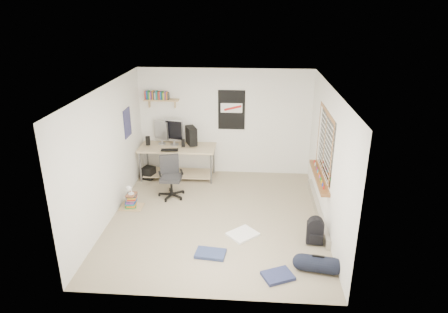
# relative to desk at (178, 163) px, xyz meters

# --- Properties ---
(floor) EXTENTS (4.00, 4.50, 0.01)m
(floor) POSITION_rel_desk_xyz_m (1.07, -1.83, -0.37)
(floor) COLOR gray
(floor) RESTS_ON ground
(ceiling) EXTENTS (4.00, 4.50, 0.01)m
(ceiling) POSITION_rel_desk_xyz_m (1.07, -1.83, 2.14)
(ceiling) COLOR white
(ceiling) RESTS_ON ground
(back_wall) EXTENTS (4.00, 0.01, 2.50)m
(back_wall) POSITION_rel_desk_xyz_m (1.07, 0.42, 0.89)
(back_wall) COLOR silver
(back_wall) RESTS_ON ground
(left_wall) EXTENTS (0.01, 4.50, 2.50)m
(left_wall) POSITION_rel_desk_xyz_m (-0.93, -1.83, 0.89)
(left_wall) COLOR silver
(left_wall) RESTS_ON ground
(right_wall) EXTENTS (0.01, 4.50, 2.50)m
(right_wall) POSITION_rel_desk_xyz_m (3.08, -1.83, 0.89)
(right_wall) COLOR silver
(right_wall) RESTS_ON ground
(desk) EXTENTS (1.75, 0.79, 0.79)m
(desk) POSITION_rel_desk_xyz_m (0.00, 0.00, 0.00)
(desk) COLOR tan
(desk) RESTS_ON floor
(monitor_left) EXTENTS (0.38, 0.29, 0.43)m
(monitor_left) POSITION_rel_desk_xyz_m (-0.39, 0.17, 0.64)
(monitor_left) COLOR #9E9EA3
(monitor_left) RESTS_ON desk
(monitor_right) EXTENTS (0.46, 0.21, 0.49)m
(monitor_right) POSITION_rel_desk_xyz_m (-0.09, 0.12, 0.67)
(monitor_right) COLOR #B9BABF
(monitor_right) RESTS_ON desk
(pc_tower) EXTENTS (0.33, 0.43, 0.41)m
(pc_tower) POSITION_rel_desk_xyz_m (0.31, 0.14, 0.63)
(pc_tower) COLOR black
(pc_tower) RESTS_ON desk
(keyboard) EXTENTS (0.39, 0.17, 0.02)m
(keyboard) POSITION_rel_desk_xyz_m (-0.11, -0.32, 0.44)
(keyboard) COLOR black
(keyboard) RESTS_ON desk
(speaker_left) EXTENTS (0.12, 0.12, 0.20)m
(speaker_left) POSITION_rel_desk_xyz_m (-0.68, 0.00, 0.53)
(speaker_left) COLOR black
(speaker_left) RESTS_ON desk
(speaker_right) EXTENTS (0.09, 0.09, 0.16)m
(speaker_right) POSITION_rel_desk_xyz_m (0.15, -0.06, 0.51)
(speaker_right) COLOR black
(speaker_right) RESTS_ON desk
(office_chair) EXTENTS (0.74, 0.74, 0.89)m
(office_chair) POSITION_rel_desk_xyz_m (0.04, -1.01, 0.12)
(office_chair) COLOR #27272A
(office_chair) RESTS_ON floor
(wall_shelf) EXTENTS (0.80, 0.22, 0.24)m
(wall_shelf) POSITION_rel_desk_xyz_m (-0.38, 0.31, 1.42)
(wall_shelf) COLOR tan
(wall_shelf) RESTS_ON back_wall
(poster_back_wall) EXTENTS (0.62, 0.03, 0.92)m
(poster_back_wall) POSITION_rel_desk_xyz_m (1.22, 0.40, 1.19)
(poster_back_wall) COLOR black
(poster_back_wall) RESTS_ON back_wall
(poster_left_wall) EXTENTS (0.02, 0.42, 0.60)m
(poster_left_wall) POSITION_rel_desk_xyz_m (-0.91, -0.63, 1.14)
(poster_left_wall) COLOR navy
(poster_left_wall) RESTS_ON left_wall
(window) EXTENTS (0.10, 1.50, 1.26)m
(window) POSITION_rel_desk_xyz_m (3.02, -1.53, 1.08)
(window) COLOR brown
(window) RESTS_ON right_wall
(baseboard_heater) EXTENTS (0.08, 2.50, 0.18)m
(baseboard_heater) POSITION_rel_desk_xyz_m (3.03, -1.53, -0.28)
(baseboard_heater) COLOR #B7B2A8
(baseboard_heater) RESTS_ON floor
(backpack) EXTENTS (0.30, 0.25, 0.38)m
(backpack) POSITION_rel_desk_xyz_m (2.82, -2.57, -0.16)
(backpack) COLOR black
(backpack) RESTS_ON floor
(duffel_bag) EXTENTS (0.30, 0.30, 0.51)m
(duffel_bag) POSITION_rel_desk_xyz_m (2.76, -3.35, -0.22)
(duffel_bag) COLOR black
(duffel_bag) RESTS_ON floor
(tshirt) EXTENTS (0.63, 0.63, 0.04)m
(tshirt) POSITION_rel_desk_xyz_m (1.59, -2.42, -0.34)
(tshirt) COLOR white
(tshirt) RESTS_ON floor
(jeans_a) EXTENTS (0.52, 0.36, 0.05)m
(jeans_a) POSITION_rel_desk_xyz_m (1.08, -3.06, -0.33)
(jeans_a) COLOR navy
(jeans_a) RESTS_ON floor
(jeans_b) EXTENTS (0.54, 0.48, 0.06)m
(jeans_b) POSITION_rel_desk_xyz_m (2.15, -3.54, -0.34)
(jeans_b) COLOR #23294F
(jeans_b) RESTS_ON floor
(book_stack) EXTENTS (0.56, 0.50, 0.32)m
(book_stack) POSITION_rel_desk_xyz_m (-0.68, -1.54, -0.21)
(book_stack) COLOR brown
(book_stack) RESTS_ON floor
(desk_lamp) EXTENTS (0.15, 0.21, 0.19)m
(desk_lamp) POSITION_rel_desk_xyz_m (-0.66, -1.56, 0.02)
(desk_lamp) COLOR silver
(desk_lamp) RESTS_ON book_stack
(subwoofer) EXTENTS (0.32, 0.32, 0.29)m
(subwoofer) POSITION_rel_desk_xyz_m (-0.68, -0.13, -0.22)
(subwoofer) COLOR black
(subwoofer) RESTS_ON floor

